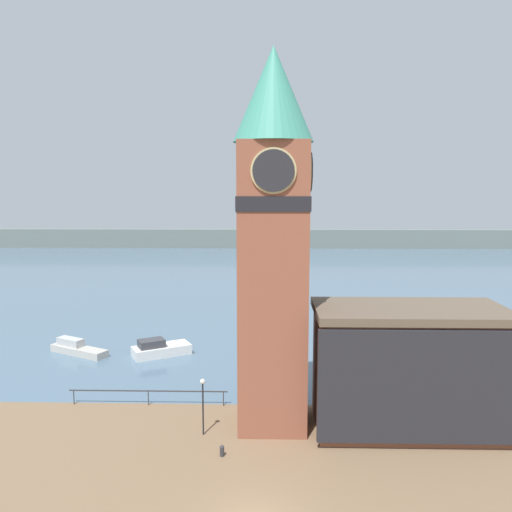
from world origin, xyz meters
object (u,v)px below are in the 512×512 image
pier_building (409,368)px  lamp_post (203,395)px  clock_tower (273,232)px  mooring_bollard_near (222,450)px  boat_near (160,349)px  boat_far (77,348)px

pier_building → lamp_post: bearing=-174.5°
clock_tower → mooring_bollard_near: (-2.94, -4.19, -12.38)m
boat_near → mooring_bollard_near: bearing=-95.7°
boat_far → mooring_bollard_near: 23.71m
clock_tower → boat_far: bearing=143.0°
clock_tower → boat_near: 20.95m
boat_near → lamp_post: lamp_post is taller
clock_tower → boat_near: clock_tower is taller
pier_building → boat_near: (-19.16, 13.90, -3.40)m
boat_near → boat_far: (-7.94, 0.30, -0.11)m
clock_tower → pier_building: size_ratio=1.96×
boat_near → boat_far: 7.95m
clock_tower → pier_building: (8.75, -0.36, -8.73)m
clock_tower → pier_building: bearing=-2.3°
pier_building → boat_near: size_ratio=2.16×
pier_building → lamp_post: pier_building is taller
boat_far → lamp_post: bearing=-21.2°
boat_near → lamp_post: (6.05, -15.17, 1.97)m
clock_tower → lamp_post: (-4.36, -1.63, -10.16)m
boat_near → boat_far: size_ratio=0.93×
mooring_bollard_near → lamp_post: lamp_post is taller
clock_tower → lamp_post: 11.17m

